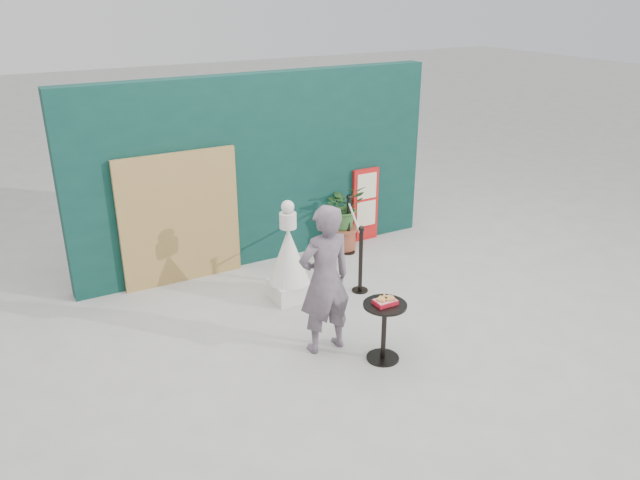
{
  "coord_description": "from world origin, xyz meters",
  "views": [
    {
      "loc": [
        -3.85,
        -5.62,
        4.22
      ],
      "look_at": [
        0.0,
        1.2,
        1.0
      ],
      "focal_mm": 35.0,
      "sensor_mm": 36.0,
      "label": 1
    }
  ],
  "objects": [
    {
      "name": "ground",
      "position": [
        0.0,
        0.0,
        0.0
      ],
      "size": [
        60.0,
        60.0,
        0.0
      ],
      "primitive_type": "plane",
      "color": "#ADAAA5",
      "rests_on": "ground"
    },
    {
      "name": "back_wall",
      "position": [
        0.0,
        3.15,
        1.5
      ],
      "size": [
        6.0,
        0.3,
        3.0
      ],
      "primitive_type": "cube",
      "color": "#0A2F29",
      "rests_on": "ground"
    },
    {
      "name": "bamboo_fence",
      "position": [
        -1.4,
        2.94,
        1.0
      ],
      "size": [
        1.8,
        0.08,
        2.0
      ],
      "primitive_type": "cube",
      "color": "tan",
      "rests_on": "ground"
    },
    {
      "name": "woman",
      "position": [
        -0.5,
        0.19,
        0.95
      ],
      "size": [
        0.69,
        0.46,
        1.9
      ],
      "primitive_type": "imported",
      "rotation": [
        0.0,
        0.0,
        3.15
      ],
      "color": "slate",
      "rests_on": "ground"
    },
    {
      "name": "menu_board",
      "position": [
        1.9,
        2.95,
        0.65
      ],
      "size": [
        0.5,
        0.07,
        1.3
      ],
      "color": "red",
      "rests_on": "ground"
    },
    {
      "name": "statue",
      "position": [
        -0.28,
        1.6,
        0.61
      ],
      "size": [
        0.58,
        0.58,
        1.5
      ],
      "color": "white",
      "rests_on": "ground"
    },
    {
      "name": "cafe_table",
      "position": [
        -0.0,
        -0.36,
        0.5
      ],
      "size": [
        0.52,
        0.52,
        0.75
      ],
      "color": "black",
      "rests_on": "ground"
    },
    {
      "name": "food_basket",
      "position": [
        -0.0,
        -0.36,
        0.79
      ],
      "size": [
        0.26,
        0.19,
        0.11
      ],
      "color": "#B51323",
      "rests_on": "cafe_table"
    },
    {
      "name": "planter",
      "position": [
        1.34,
        2.76,
        0.67
      ],
      "size": [
        0.68,
        0.59,
        1.15
      ],
      "color": "brown",
      "rests_on": "ground"
    },
    {
      "name": "stanchion_barrier",
      "position": [
        1.03,
        1.95,
        0.49
      ],
      "size": [
        0.84,
        1.54,
        1.03
      ],
      "color": "black",
      "rests_on": "ground"
    }
  ]
}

